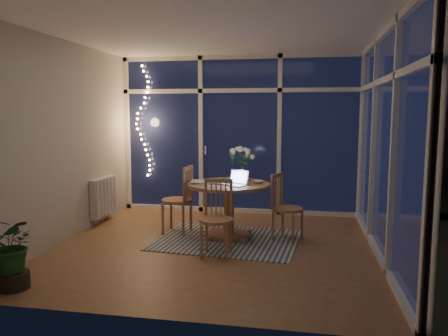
{
  "coord_description": "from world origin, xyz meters",
  "views": [
    {
      "loc": [
        1.06,
        -5.21,
        1.66
      ],
      "look_at": [
        0.05,
        0.25,
        0.96
      ],
      "focal_mm": 35.0,
      "sensor_mm": 36.0,
      "label": 1
    }
  ],
  "objects_px": {
    "dining_table": "(229,211)",
    "potted_plant": "(13,250)",
    "chair_left": "(177,199)",
    "flower_vase": "(242,173)",
    "laptop": "(234,177)",
    "chair_right": "(288,207)",
    "chair_front": "(216,218)"
  },
  "relations": [
    {
      "from": "dining_table",
      "to": "potted_plant",
      "type": "height_order",
      "value": "potted_plant"
    },
    {
      "from": "dining_table",
      "to": "chair_left",
      "type": "relative_size",
      "value": 1.14
    },
    {
      "from": "dining_table",
      "to": "flower_vase",
      "type": "bearing_deg",
      "value": 64.03
    },
    {
      "from": "flower_vase",
      "to": "potted_plant",
      "type": "bearing_deg",
      "value": -128.41
    },
    {
      "from": "laptop",
      "to": "chair_right",
      "type": "bearing_deg",
      "value": 41.83
    },
    {
      "from": "chair_front",
      "to": "flower_vase",
      "type": "height_order",
      "value": "flower_vase"
    },
    {
      "from": "laptop",
      "to": "potted_plant",
      "type": "xyz_separation_m",
      "value": [
        -1.81,
        -1.9,
        -0.47
      ]
    },
    {
      "from": "dining_table",
      "to": "potted_plant",
      "type": "xyz_separation_m",
      "value": [
        -1.72,
        -2.06,
        0.01
      ]
    },
    {
      "from": "chair_left",
      "to": "laptop",
      "type": "relative_size",
      "value": 3.32
    },
    {
      "from": "chair_right",
      "to": "flower_vase",
      "type": "distance_m",
      "value": 0.8
    },
    {
      "from": "chair_front",
      "to": "laptop",
      "type": "bearing_deg",
      "value": 78.13
    },
    {
      "from": "chair_left",
      "to": "chair_front",
      "type": "xyz_separation_m",
      "value": [
        0.75,
        -0.92,
        -0.02
      ]
    },
    {
      "from": "chair_front",
      "to": "laptop",
      "type": "height_order",
      "value": "laptop"
    },
    {
      "from": "flower_vase",
      "to": "potted_plant",
      "type": "relative_size",
      "value": 0.28
    },
    {
      "from": "flower_vase",
      "to": "chair_front",
      "type": "bearing_deg",
      "value": -98.3
    },
    {
      "from": "dining_table",
      "to": "chair_front",
      "type": "relative_size",
      "value": 1.2
    },
    {
      "from": "dining_table",
      "to": "chair_right",
      "type": "distance_m",
      "value": 0.78
    },
    {
      "from": "laptop",
      "to": "potted_plant",
      "type": "relative_size",
      "value": 0.38
    },
    {
      "from": "flower_vase",
      "to": "potted_plant",
      "type": "distance_m",
      "value": 3.02
    },
    {
      "from": "chair_left",
      "to": "laptop",
      "type": "height_order",
      "value": "chair_left"
    },
    {
      "from": "dining_table",
      "to": "flower_vase",
      "type": "relative_size",
      "value": 5.18
    },
    {
      "from": "laptop",
      "to": "potted_plant",
      "type": "height_order",
      "value": "laptop"
    },
    {
      "from": "chair_left",
      "to": "potted_plant",
      "type": "distance_m",
      "value": 2.4
    },
    {
      "from": "chair_left",
      "to": "potted_plant",
      "type": "bearing_deg",
      "value": -18.16
    },
    {
      "from": "chair_left",
      "to": "chair_front",
      "type": "distance_m",
      "value": 1.19
    },
    {
      "from": "chair_left",
      "to": "flower_vase",
      "type": "height_order",
      "value": "chair_left"
    },
    {
      "from": "chair_right",
      "to": "laptop",
      "type": "bearing_deg",
      "value": 126.51
    },
    {
      "from": "dining_table",
      "to": "chair_left",
      "type": "xyz_separation_m",
      "value": [
        -0.76,
        0.15,
        0.11
      ]
    },
    {
      "from": "flower_vase",
      "to": "laptop",
      "type": "bearing_deg",
      "value": -95.56
    },
    {
      "from": "chair_right",
      "to": "potted_plant",
      "type": "distance_m",
      "value": 3.24
    },
    {
      "from": "laptop",
      "to": "chair_left",
      "type": "bearing_deg",
      "value": -170.95
    },
    {
      "from": "dining_table",
      "to": "laptop",
      "type": "relative_size",
      "value": 3.79
    }
  ]
}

